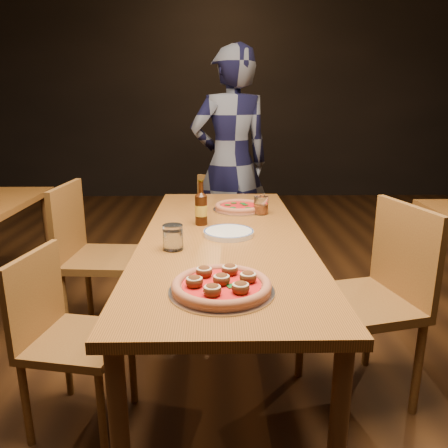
{
  "coord_description": "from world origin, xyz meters",
  "views": [
    {
      "loc": [
        -0.04,
        -2.07,
        1.39
      ],
      "look_at": [
        0.0,
        -0.05,
        0.82
      ],
      "focal_mm": 35.0,
      "sensor_mm": 36.0,
      "label": 1
    }
  ],
  "objects_px": {
    "pizza_margherita": "(239,207)",
    "beer_bottle": "(201,209)",
    "amber_glass": "(261,205)",
    "chair_end": "(211,227)",
    "diner": "(231,164)",
    "table_main": "(224,249)",
    "chair_main_sw": "(105,257)",
    "chair_main_e": "(360,301)",
    "water_glass": "(173,237)",
    "plate_stack": "(229,233)",
    "chair_main_nw": "(78,339)",
    "pizza_meatball": "(222,285)"
  },
  "relations": [
    {
      "from": "pizza_margherita",
      "to": "beer_bottle",
      "type": "height_order",
      "value": "beer_bottle"
    },
    {
      "from": "amber_glass",
      "to": "chair_end",
      "type": "bearing_deg",
      "value": 109.37
    },
    {
      "from": "pizza_margherita",
      "to": "diner",
      "type": "bearing_deg",
      "value": 91.3
    },
    {
      "from": "table_main",
      "to": "chair_end",
      "type": "distance_m",
      "value": 1.3
    },
    {
      "from": "table_main",
      "to": "pizza_margherita",
      "type": "height_order",
      "value": "pizza_margherita"
    },
    {
      "from": "chair_main_sw",
      "to": "chair_main_e",
      "type": "bearing_deg",
      "value": -111.56
    },
    {
      "from": "water_glass",
      "to": "amber_glass",
      "type": "bearing_deg",
      "value": 54.21
    },
    {
      "from": "chair_main_sw",
      "to": "plate_stack",
      "type": "xyz_separation_m",
      "value": [
        0.73,
        -0.42,
        0.28
      ]
    },
    {
      "from": "pizza_margherita",
      "to": "plate_stack",
      "type": "height_order",
      "value": "pizza_margherita"
    },
    {
      "from": "chair_main_nw",
      "to": "diner",
      "type": "height_order",
      "value": "diner"
    },
    {
      "from": "beer_bottle",
      "to": "amber_glass",
      "type": "bearing_deg",
      "value": 33.24
    },
    {
      "from": "chair_main_sw",
      "to": "amber_glass",
      "type": "distance_m",
      "value": 0.99
    },
    {
      "from": "chair_main_e",
      "to": "chair_main_nw",
      "type": "bearing_deg",
      "value": -95.47
    },
    {
      "from": "chair_main_nw",
      "to": "pizza_meatball",
      "type": "bearing_deg",
      "value": -103.17
    },
    {
      "from": "beer_bottle",
      "to": "chair_end",
      "type": "bearing_deg",
      "value": 87.77
    },
    {
      "from": "table_main",
      "to": "chair_end",
      "type": "xyz_separation_m",
      "value": [
        -0.08,
        1.27,
        -0.26
      ]
    },
    {
      "from": "water_glass",
      "to": "amber_glass",
      "type": "distance_m",
      "value": 0.78
    },
    {
      "from": "chair_main_sw",
      "to": "beer_bottle",
      "type": "distance_m",
      "value": 0.72
    },
    {
      "from": "diner",
      "to": "pizza_meatball",
      "type": "bearing_deg",
      "value": 69.78
    },
    {
      "from": "amber_glass",
      "to": "pizza_margherita",
      "type": "bearing_deg",
      "value": 141.0
    },
    {
      "from": "pizza_meatball",
      "to": "amber_glass",
      "type": "xyz_separation_m",
      "value": [
        0.25,
        1.09,
        0.03
      ]
    },
    {
      "from": "chair_end",
      "to": "pizza_meatball",
      "type": "xyz_separation_m",
      "value": [
        0.06,
        -1.95,
        0.35
      ]
    },
    {
      "from": "chair_main_sw",
      "to": "diner",
      "type": "relative_size",
      "value": 0.53
    },
    {
      "from": "pizza_meatball",
      "to": "chair_end",
      "type": "bearing_deg",
      "value": 91.62
    },
    {
      "from": "chair_main_sw",
      "to": "beer_bottle",
      "type": "relative_size",
      "value": 4.1
    },
    {
      "from": "table_main",
      "to": "diner",
      "type": "xyz_separation_m",
      "value": [
        0.08,
        1.43,
        0.23
      ]
    },
    {
      "from": "table_main",
      "to": "water_glass",
      "type": "xyz_separation_m",
      "value": [
        -0.23,
        -0.22,
        0.13
      ]
    },
    {
      "from": "chair_main_e",
      "to": "plate_stack",
      "type": "xyz_separation_m",
      "value": [
        -0.61,
        0.22,
        0.27
      ]
    },
    {
      "from": "amber_glass",
      "to": "chair_main_sw",
      "type": "bearing_deg",
      "value": 179.98
    },
    {
      "from": "chair_main_sw",
      "to": "chair_main_e",
      "type": "xyz_separation_m",
      "value": [
        1.34,
        -0.64,
        0.01
      ]
    },
    {
      "from": "amber_glass",
      "to": "plate_stack",
      "type": "bearing_deg",
      "value": -115.55
    },
    {
      "from": "pizza_margherita",
      "to": "chair_main_nw",
      "type": "bearing_deg",
      "value": -128.44
    },
    {
      "from": "chair_main_nw",
      "to": "beer_bottle",
      "type": "relative_size",
      "value": 3.5
    },
    {
      "from": "table_main",
      "to": "chair_end",
      "type": "bearing_deg",
      "value": 93.39
    },
    {
      "from": "table_main",
      "to": "diner",
      "type": "bearing_deg",
      "value": 86.71
    },
    {
      "from": "diner",
      "to": "chair_end",
      "type": "bearing_deg",
      "value": 28.32
    },
    {
      "from": "beer_bottle",
      "to": "amber_glass",
      "type": "height_order",
      "value": "beer_bottle"
    },
    {
      "from": "diner",
      "to": "table_main",
      "type": "bearing_deg",
      "value": 69.28
    },
    {
      "from": "pizza_margherita",
      "to": "amber_glass",
      "type": "relative_size",
      "value": 2.99
    },
    {
      "from": "water_glass",
      "to": "plate_stack",
      "type": "bearing_deg",
      "value": 39.56
    },
    {
      "from": "pizza_meatball",
      "to": "amber_glass",
      "type": "bearing_deg",
      "value": 77.29
    },
    {
      "from": "chair_main_e",
      "to": "diner",
      "type": "relative_size",
      "value": 0.54
    },
    {
      "from": "pizza_meatball",
      "to": "pizza_margherita",
      "type": "bearing_deg",
      "value": 84.08
    },
    {
      "from": "chair_main_nw",
      "to": "pizza_margherita",
      "type": "bearing_deg",
      "value": -27.56
    },
    {
      "from": "chair_main_nw",
      "to": "chair_end",
      "type": "distance_m",
      "value": 1.77
    },
    {
      "from": "pizza_margherita",
      "to": "beer_bottle",
      "type": "bearing_deg",
      "value": -124.21
    },
    {
      "from": "chair_main_e",
      "to": "beer_bottle",
      "type": "xyz_separation_m",
      "value": [
        -0.75,
        0.42,
        0.34
      ]
    },
    {
      "from": "chair_main_nw",
      "to": "beer_bottle",
      "type": "xyz_separation_m",
      "value": [
        0.51,
        0.6,
        0.42
      ]
    },
    {
      "from": "table_main",
      "to": "chair_main_sw",
      "type": "height_order",
      "value": "chair_main_sw"
    },
    {
      "from": "diner",
      "to": "beer_bottle",
      "type": "bearing_deg",
      "value": 63.44
    }
  ]
}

